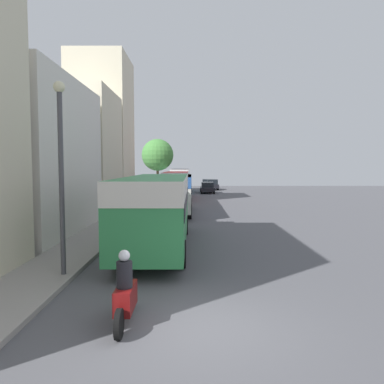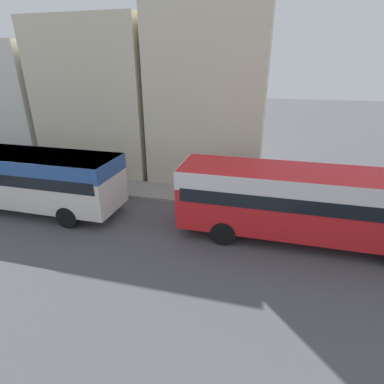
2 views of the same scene
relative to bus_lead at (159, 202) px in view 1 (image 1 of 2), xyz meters
The scene contains 15 objects.
ground_plane 8.64m from the bus_lead, 77.96° to the right, with size 120.00×120.00×0.00m, color #515156.
building_midblock 8.44m from the bus_lead, 155.98° to the left, with size 6.08×9.95×8.10m.
building_far_terrace 14.82m from the bus_lead, 122.43° to the left, with size 6.76×7.13×9.25m.
building_end_row 21.25m from the bus_lead, 109.89° to the left, with size 5.18×6.49×13.82m.
bus_lead is the anchor object (origin of this frame).
bus_following 11.94m from the bus_lead, 89.06° to the left, with size 2.61×9.34×2.89m.
bus_third_in_line 24.87m from the bus_lead, 90.47° to the left, with size 2.65×10.34×2.96m.
bus_rear 36.19m from the bus_lead, 90.20° to the left, with size 2.52×9.09×3.18m.
motorcycle_behind_lead 8.09m from the bus_lead, 90.02° to the right, with size 0.38×2.24×1.73m.
car_crossing 40.92m from the bus_lead, 83.49° to the left, with size 1.80×4.42×1.60m.
car_far_curb 33.81m from the bus_lead, 83.93° to the left, with size 1.87×4.58×1.46m.
car_distant 47.08m from the bus_lead, 84.98° to the left, with size 1.94×4.24×1.40m.
pedestrian_near_curb 24.34m from the bus_lead, 98.84° to the left, with size 0.32×0.32×1.86m.
street_tree 38.17m from the bus_lead, 95.22° to the left, with size 4.59×4.59×7.36m.
lamp_post 5.50m from the bus_lead, 119.80° to the right, with size 0.36×0.36×6.09m.
Camera 1 is at (-0.23, -8.09, 3.61)m, focal length 35.00 mm.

